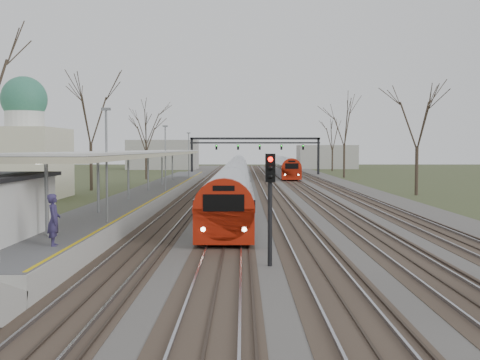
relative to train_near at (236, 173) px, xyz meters
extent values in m
plane|color=#384223|center=(2.50, -57.16, -1.48)|extent=(300.00, 300.00, 0.00)
cube|color=#474442|center=(2.50, -2.16, -1.43)|extent=(24.00, 160.00, 0.10)
cube|color=#4C3828|center=(-3.50, -2.16, -1.39)|extent=(2.60, 160.00, 0.06)
cube|color=gray|center=(-4.22, -2.16, -1.32)|extent=(0.07, 160.00, 0.12)
cube|color=gray|center=(-2.78, -2.16, -1.32)|extent=(0.07, 160.00, 0.12)
cube|color=#4C3828|center=(0.00, -2.16, -1.39)|extent=(2.60, 160.00, 0.06)
cube|color=gray|center=(-0.72, -2.16, -1.32)|extent=(0.07, 160.00, 0.12)
cube|color=gray|center=(0.72, -2.16, -1.32)|extent=(0.07, 160.00, 0.12)
cube|color=#4C3828|center=(3.50, -2.16, -1.39)|extent=(2.60, 160.00, 0.06)
cube|color=gray|center=(2.78, -2.16, -1.32)|extent=(0.07, 160.00, 0.12)
cube|color=gray|center=(4.22, -2.16, -1.32)|extent=(0.07, 160.00, 0.12)
cube|color=#4C3828|center=(7.00, -2.16, -1.39)|extent=(2.60, 160.00, 0.06)
cube|color=gray|center=(6.28, -2.16, -1.32)|extent=(0.07, 160.00, 0.12)
cube|color=gray|center=(7.72, -2.16, -1.32)|extent=(0.07, 160.00, 0.12)
cube|color=#4C3828|center=(10.50, -2.16, -1.39)|extent=(2.60, 160.00, 0.06)
cube|color=gray|center=(9.78, -2.16, -1.32)|extent=(0.07, 160.00, 0.12)
cube|color=gray|center=(11.22, -2.16, -1.32)|extent=(0.07, 160.00, 0.12)
cube|color=#9E9B93|center=(-6.55, -19.66, -0.98)|extent=(3.50, 69.00, 1.00)
cylinder|color=slate|center=(-6.55, -47.16, 1.02)|extent=(0.14, 0.14, 3.00)
cylinder|color=slate|center=(-6.55, -39.16, 1.02)|extent=(0.14, 0.14, 3.00)
cylinder|color=slate|center=(-6.55, -31.16, 1.02)|extent=(0.14, 0.14, 3.00)
cylinder|color=slate|center=(-6.55, -23.16, 1.02)|extent=(0.14, 0.14, 3.00)
cylinder|color=slate|center=(-6.55, -15.16, 1.02)|extent=(0.14, 0.14, 3.00)
cylinder|color=slate|center=(-6.55, -7.16, 1.02)|extent=(0.14, 0.14, 3.00)
cube|color=silver|center=(-6.55, -24.16, 2.57)|extent=(4.10, 50.00, 0.12)
cube|color=#BDB692|center=(-6.55, -24.16, 2.40)|extent=(4.10, 50.00, 0.25)
cube|color=beige|center=(-19.50, -19.16, 1.52)|extent=(10.00, 8.00, 6.00)
cylinder|color=silver|center=(-17.50, -19.16, 5.72)|extent=(3.20, 3.20, 2.50)
sphere|color=#2A6A54|center=(-17.50, -19.16, 6.92)|extent=(3.80, 3.80, 3.80)
cube|color=black|center=(-7.50, 27.84, 1.52)|extent=(0.35, 0.35, 6.00)
cube|color=black|center=(13.00, 27.84, 1.52)|extent=(0.35, 0.35, 6.00)
cube|color=black|center=(2.75, 27.84, 4.42)|extent=(21.00, 0.35, 0.35)
cube|color=black|center=(2.75, 27.84, 3.72)|extent=(21.00, 0.25, 0.25)
cube|color=black|center=(-3.50, 27.64, 3.02)|extent=(0.32, 0.22, 0.85)
sphere|color=#0CFF19|center=(-3.50, 27.50, 3.27)|extent=(0.16, 0.16, 0.16)
cube|color=black|center=(0.00, 27.64, 3.02)|extent=(0.32, 0.22, 0.85)
sphere|color=#0CFF19|center=(0.00, 27.50, 3.27)|extent=(0.16, 0.16, 0.16)
cube|color=black|center=(3.50, 27.64, 3.02)|extent=(0.32, 0.22, 0.85)
sphere|color=#0CFF19|center=(3.50, 27.50, 3.27)|extent=(0.16, 0.16, 0.16)
cube|color=black|center=(7.00, 27.64, 3.02)|extent=(0.32, 0.22, 0.85)
sphere|color=#0CFF19|center=(7.00, 27.50, 3.27)|extent=(0.16, 0.16, 0.16)
cube|color=black|center=(10.50, 27.64, 3.02)|extent=(0.32, 0.22, 0.85)
sphere|color=#0CFF19|center=(10.50, 27.50, 3.27)|extent=(0.16, 0.16, 0.16)
cylinder|color=#2D231C|center=(-14.50, -9.16, 1.00)|extent=(0.30, 0.30, 4.95)
cylinder|color=#2D231C|center=(16.50, -15.16, 0.77)|extent=(0.30, 0.30, 4.50)
cube|color=#B6B9C1|center=(0.00, 0.24, -0.38)|extent=(2.55, 90.00, 1.60)
cylinder|color=#B6B9C1|center=(0.00, 0.24, 0.27)|extent=(2.60, 89.70, 2.60)
cube|color=black|center=(0.00, 0.24, 0.37)|extent=(2.62, 89.40, 0.55)
cube|color=#A21A09|center=(0.00, -44.66, -0.43)|extent=(2.55, 0.50, 1.50)
cylinder|color=#A21A09|center=(0.00, -44.61, 0.27)|extent=(2.60, 0.60, 2.60)
cube|color=black|center=(0.00, -44.88, 0.57)|extent=(1.70, 0.12, 0.70)
sphere|color=white|center=(-0.85, -44.86, -0.53)|extent=(0.22, 0.22, 0.22)
sphere|color=white|center=(0.85, -44.86, -0.53)|extent=(0.22, 0.22, 0.22)
cube|color=black|center=(0.00, 0.24, -1.30)|extent=(1.80, 89.00, 0.35)
cube|color=#B6B9C1|center=(7.00, 29.48, -0.38)|extent=(2.55, 45.00, 1.60)
cylinder|color=#B6B9C1|center=(7.00, 29.48, 0.27)|extent=(2.60, 44.70, 2.60)
cube|color=black|center=(7.00, 29.48, 0.37)|extent=(2.62, 44.40, 0.55)
cube|color=#A21A09|center=(7.00, 7.08, -0.43)|extent=(2.55, 0.50, 1.50)
cylinder|color=#A21A09|center=(7.00, 7.13, 0.27)|extent=(2.60, 0.60, 2.60)
cube|color=black|center=(7.00, 6.86, 0.57)|extent=(1.70, 0.12, 0.70)
sphere|color=white|center=(6.15, 6.88, -0.53)|extent=(0.22, 0.22, 0.22)
sphere|color=white|center=(7.85, 6.88, -0.53)|extent=(0.22, 0.22, 0.22)
cube|color=black|center=(7.00, 29.48, -1.30)|extent=(1.80, 44.00, 0.35)
imported|color=#332B54|center=(-5.52, -49.57, 0.41)|extent=(0.56, 0.73, 1.77)
cylinder|color=black|center=(1.75, -48.31, 0.52)|extent=(0.16, 0.16, 4.00)
cube|color=black|center=(1.75, -48.46, 2.12)|extent=(0.35, 0.22, 1.00)
sphere|color=#FF0C05|center=(1.75, -48.59, 2.42)|extent=(0.18, 0.18, 0.18)
camera|label=1|loc=(0.79, -69.49, 2.80)|focal=45.00mm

